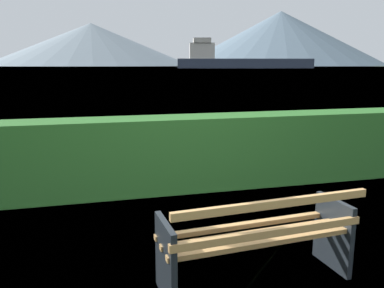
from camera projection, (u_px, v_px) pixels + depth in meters
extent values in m
plane|color=#4C6B33|center=(254.00, 280.00, 3.47)|extent=(1400.00, 1400.00, 0.00)
plane|color=#6B8EA3|center=(94.00, 67.00, 295.36)|extent=(620.00, 620.00, 0.00)
cube|color=tan|center=(266.00, 243.00, 3.20)|extent=(1.72, 0.20, 0.04)
cube|color=tan|center=(255.00, 233.00, 3.38)|extent=(1.72, 0.20, 0.04)
cube|color=tan|center=(245.00, 225.00, 3.56)|extent=(1.72, 0.20, 0.04)
cube|color=tan|center=(271.00, 233.00, 3.11)|extent=(1.72, 0.18, 0.06)
cube|color=tan|center=(276.00, 204.00, 3.01)|extent=(1.72, 0.18, 0.06)
cube|color=#1E2328|center=(166.00, 261.00, 3.13)|extent=(0.09, 0.51, 0.68)
cube|color=#1E2328|center=(333.00, 233.00, 3.64)|extent=(0.09, 0.51, 0.68)
cube|color=#2D6B28|center=(184.00, 153.00, 5.97)|extent=(10.55, 0.69, 1.13)
cube|color=#2D384C|center=(245.00, 64.00, 204.15)|extent=(71.65, 26.07, 4.97)
cube|color=silver|center=(202.00, 51.00, 202.10)|extent=(14.61, 12.49, 7.96)
cube|color=beige|center=(202.00, 41.00, 201.05)|extent=(11.11, 12.75, 2.49)
cone|color=gray|center=(92.00, 45.00, 541.00)|extent=(283.38, 283.38, 58.61)
cone|color=slate|center=(280.00, 39.00, 565.53)|extent=(298.24, 298.24, 78.03)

